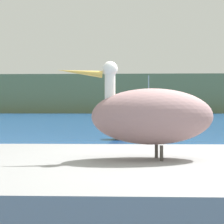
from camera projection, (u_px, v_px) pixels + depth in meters
The scene contains 5 objects.
hillside_backdrop at pixel (128, 95), 84.93m from camera, with size 140.00×14.21×8.59m, color #6B7A51.
pier_dock at pixel (153, 202), 3.10m from camera, with size 3.86×2.61×0.74m, color gray.
pelican at pixel (152, 116), 3.09m from camera, with size 1.38×0.67×0.84m.
fishing_boat_green at pixel (164, 111), 41.98m from camera, with size 7.15×2.84×4.95m.
mooring_buoy at pixel (118, 129), 13.51m from camera, with size 0.78×0.78×0.78m, color #E54C19.
Camera 1 is at (-0.95, -3.21, 1.18)m, focal length 57.78 mm.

